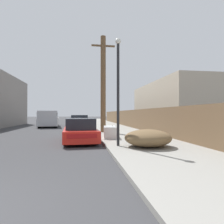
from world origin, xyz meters
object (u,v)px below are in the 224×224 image
object	(u,v)px
parked_sports_car_red	(80,131)
utility_pole	(103,83)
car_parked_far	(80,120)
brush_pile	(148,138)
street_lamp	(118,83)
car_parked_mid	(80,123)
pickup_truck	(49,119)
discarded_fridge	(110,132)

from	to	relation	value
parked_sports_car_red	utility_pole	world-z (taller)	utility_pole
car_parked_far	brush_pile	world-z (taller)	car_parked_far
brush_pile	street_lamp	bearing A→B (deg)	160.76
car_parked_mid	pickup_truck	world-z (taller)	pickup_truck
street_lamp	car_parked_mid	bearing A→B (deg)	99.02
car_parked_far	street_lamp	distance (m)	19.55
utility_pole	pickup_truck	bearing A→B (deg)	122.95
parked_sports_car_red	car_parked_far	xyz separation A→B (m)	(-0.16, 16.86, 0.06)
street_lamp	pickup_truck	bearing A→B (deg)	109.39
utility_pole	discarded_fridge	bearing A→B (deg)	-90.09
car_parked_far	parked_sports_car_red	bearing A→B (deg)	-88.82
street_lamp	brush_pile	size ratio (longest dim) A/B	2.37
car_parked_far	street_lamp	world-z (taller)	street_lamp
street_lamp	brush_pile	world-z (taller)	street_lamp
utility_pole	brush_pile	bearing A→B (deg)	-81.02
pickup_truck	utility_pole	world-z (taller)	utility_pole
parked_sports_car_red	utility_pole	bearing A→B (deg)	64.92
car_parked_mid	brush_pile	size ratio (longest dim) A/B	2.06
utility_pole	street_lamp	distance (m)	6.77
car_parked_far	utility_pole	size ratio (longest dim) A/B	0.58
car_parked_mid	car_parked_far	bearing A→B (deg)	91.93
parked_sports_car_red	pickup_truck	world-z (taller)	pickup_truck
street_lamp	parked_sports_car_red	bearing A→B (deg)	123.63
discarded_fridge	car_parked_mid	size ratio (longest dim) A/B	0.44
parked_sports_car_red	discarded_fridge	bearing A→B (deg)	15.45
parked_sports_car_red	car_parked_mid	distance (m)	8.33
car_parked_mid	brush_pile	bearing A→B (deg)	-74.14
utility_pole	street_lamp	size ratio (longest dim) A/B	1.57
discarded_fridge	pickup_truck	bearing A→B (deg)	119.84
parked_sports_car_red	car_parked_far	distance (m)	16.86
pickup_truck	utility_pole	distance (m)	10.21
discarded_fridge	street_lamp	size ratio (longest dim) A/B	0.38
car_parked_mid	parked_sports_car_red	bearing A→B (deg)	-88.25
car_parked_mid	brush_pile	distance (m)	11.60
discarded_fridge	car_parked_mid	bearing A→B (deg)	108.66
car_parked_far	utility_pole	distance (m)	13.19
brush_pile	parked_sports_car_red	bearing A→B (deg)	134.50
discarded_fridge	parked_sports_car_red	xyz separation A→B (m)	(-1.72, -0.57, 0.13)
parked_sports_car_red	utility_pole	xyz separation A→B (m)	(1.73, 4.21, 3.29)
discarded_fridge	car_parked_far	distance (m)	16.40
discarded_fridge	parked_sports_car_red	bearing A→B (deg)	-156.09
utility_pole	car_parked_mid	bearing A→B (deg)	113.52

